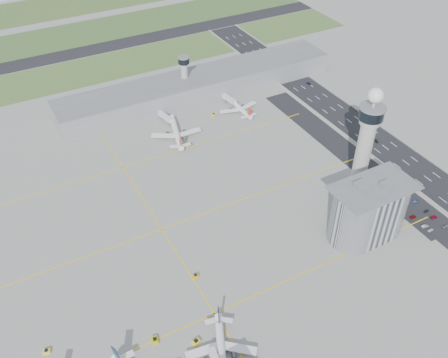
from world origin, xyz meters
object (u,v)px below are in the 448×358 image
jet_bridge_far_0 (160,114)px  car_lot_4 (395,200)px  car_hw_4 (253,57)px  tug_0 (46,351)px  car_lot_6 (446,226)px  car_lot_5 (387,193)px  airplane_near_c (221,349)px  airplane_far_a (176,129)px  tug_1 (196,342)px  car_lot_3 (400,206)px  jet_bridge_far_1 (223,97)px  car_lot_10 (405,194)px  car_lot_9 (416,201)px  car_lot_11 (396,186)px  car_lot_7 (434,217)px  car_lot_1 (425,226)px  car_lot_0 (431,230)px  tug_5 (214,114)px  tug_2 (155,340)px  secondary_tower (184,74)px  car_hw_2 (309,84)px  control_tower (366,137)px  admin_building (369,210)px  tug_3 (196,276)px  car_hw_1 (376,141)px  car_lot_8 (426,211)px  airplane_far_b (238,104)px  car_lot_2 (413,217)px  tug_4 (187,145)px

jet_bridge_far_0 → car_lot_4: bearing=19.7°
car_hw_4 → tug_0: bearing=-145.0°
car_lot_6 → car_lot_5: bearing=20.5°
airplane_near_c → airplane_far_a: 163.72m
tug_1 → car_lot_3: tug_1 is taller
jet_bridge_far_1 → car_lot_10: 147.77m
car_lot_9 → car_lot_11: bearing=4.4°
jet_bridge_far_1 → car_lot_7: size_ratio=3.40×
car_lot_1 → car_lot_4: car_lot_4 is taller
jet_bridge_far_0 → car_lot_0: (81.31, -170.20, -2.25)m
car_lot_5 → tug_1: bearing=107.1°
tug_1 → tug_5: size_ratio=1.24×
tug_2 → car_lot_11: size_ratio=0.83×
secondary_tower → car_lot_11: size_ratio=7.70×
car_lot_9 → car_hw_2: size_ratio=0.84×
secondary_tower → airplane_near_c: size_ratio=0.90×
control_tower → tug_1: 138.59m
tug_5 → car_lot_10: bearing=-93.4°
admin_building → tug_3: (-90.23, 14.74, -14.49)m
car_hw_1 → tug_0: bearing=-160.4°
jet_bridge_far_1 → car_hw_2: (69.65, -9.83, -2.30)m
control_tower → car_lot_9: control_tower is taller
tug_3 → car_lot_8: 132.12m
tug_0 → tug_5: (145.92, 130.68, -0.05)m
car_lot_7 → jet_bridge_far_0: bearing=35.4°
tug_5 → car_hw_1: bearing=-72.7°
control_tower → airplane_far_b: 112.55m
control_tower → jet_bridge_far_0: size_ratio=4.61×
secondary_tower → car_lot_7: secondary_tower is taller
airplane_far_b → tug_1: bearing=144.8°
secondary_tower → car_lot_2: (52.61, -176.30, -18.26)m
car_lot_8 → car_lot_9: size_ratio=0.97×
tug_1 → car_lot_9: 148.51m
tug_0 → tug_1: (56.21, -25.58, 0.14)m
car_lot_2 → car_hw_2: size_ratio=0.99×
airplane_near_c → jet_bridge_far_1: size_ratio=2.52×
admin_building → car_lot_4: 36.62m
car_lot_9 → airplane_far_b: bearing=19.8°
tug_3 → tug_4: bearing=-19.9°
jet_bridge_far_1 → car_lot_4: 146.82m
car_lot_7 → car_lot_8: size_ratio=1.28×
jet_bridge_far_1 → car_lot_3: size_ratio=3.73×
admin_building → car_lot_5: (31.75, 17.03, -14.66)m
control_tower → admin_building: control_tower is taller
jet_bridge_far_0 → admin_building: bearing=8.0°
secondary_tower → car_hw_2: bearing=-16.9°
tug_4 → car_lot_1: bearing=-16.2°
car_lot_10 → control_tower: bearing=48.1°
tug_4 → tug_2: bearing=-78.8°
airplane_far_a → car_lot_5: (80.98, -111.16, -4.89)m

